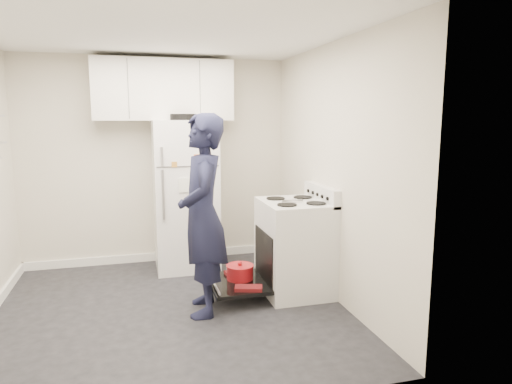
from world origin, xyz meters
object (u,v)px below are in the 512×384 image
object	(u,v)px
refrigerator	(185,195)
electric_range	(293,248)
person	(203,215)
open_oven_door	(239,278)

from	to	relation	value
refrigerator	electric_range	bearing A→B (deg)	-48.72
person	refrigerator	bearing A→B (deg)	-173.61
electric_range	refrigerator	xyz separation A→B (m)	(-0.97, 1.10, 0.42)
person	electric_range	bearing A→B (deg)	110.26
electric_range	person	size ratio (longest dim) A/B	0.60
open_oven_door	person	bearing A→B (deg)	-145.74
refrigerator	person	distance (m)	1.34
electric_range	open_oven_door	bearing A→B (deg)	177.23
electric_range	refrigerator	bearing A→B (deg)	131.28
refrigerator	open_oven_door	bearing A→B (deg)	-69.82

